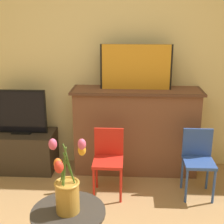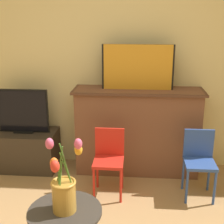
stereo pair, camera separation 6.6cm
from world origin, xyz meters
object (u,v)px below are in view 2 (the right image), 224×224
(chair_blue, at_px, (199,158))
(tv_monitor, at_px, (23,112))
(vase_tulips, at_px, (64,189))
(chair_red, at_px, (109,157))
(painting, at_px, (138,67))

(chair_blue, bearing_deg, tv_monitor, 167.17)
(vase_tulips, bearing_deg, chair_red, 80.87)
(chair_red, xyz_separation_m, chair_blue, (0.89, 0.04, 0.00))
(painting, height_order, vase_tulips, painting)
(painting, xyz_separation_m, chair_red, (-0.27, -0.52, -0.81))
(chair_red, bearing_deg, chair_blue, 2.30)
(tv_monitor, bearing_deg, vase_tulips, -62.25)
(chair_blue, relative_size, vase_tulips, 1.35)
(tv_monitor, bearing_deg, painting, 2.01)
(painting, distance_m, vase_tulips, 1.78)
(tv_monitor, distance_m, vase_tulips, 1.81)
(painting, distance_m, chair_blue, 1.13)
(tv_monitor, distance_m, chair_red, 1.17)
(chair_blue, bearing_deg, vase_tulips, -132.58)
(painting, height_order, chair_red, painting)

